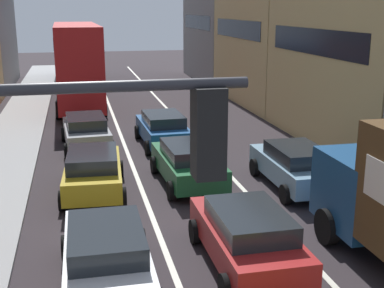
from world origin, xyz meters
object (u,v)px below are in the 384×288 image
Objects in this scene: sedan_centre_lane_second at (247,235)px; sedan_left_lane_fourth at (86,131)px; hatchback_centre_lane_third at (188,162)px; bus_mid_queue_primary at (77,62)px; bus_far_queue_secondary at (76,61)px; sedan_right_lane_behind_truck at (295,165)px; sedan_left_lane_third at (93,170)px; wagon_left_lane_second at (106,255)px; coupe_centre_lane_fourth at (163,128)px.

sedan_left_lane_fourth is at bearing 16.27° from sedan_centre_lane_second.
sedan_centre_lane_second is 12.28m from sedan_left_lane_fourth.
bus_mid_queue_primary reaches higher than hatchback_centre_lane_third.
bus_far_queue_secondary is (-0.07, 11.48, -1.07)m from bus_mid_queue_primary.
hatchback_centre_lane_third is at bearing 71.98° from sedan_right_lane_behind_truck.
sedan_right_lane_behind_truck is at bearing -94.51° from sedan_left_lane_third.
hatchback_centre_lane_third and sedan_left_lane_fourth have the same top height.
hatchback_centre_lane_third is at bearing -26.21° from wagon_left_lane_second.
bus_mid_queue_primary is (-3.51, 15.39, 2.03)m from hatchback_centre_lane_third.
wagon_left_lane_second is at bearing -176.23° from sedan_left_lane_third.
bus_far_queue_secondary is (-3.59, 21.53, 0.96)m from coupe_centre_lane_fourth.
coupe_centre_lane_fourth is at bearing -97.98° from sedan_left_lane_fourth.
sedan_left_lane_fourth is (-3.36, 0.28, 0.00)m from coupe_centre_lane_fourth.
bus_mid_queue_primary is (-0.27, 21.80, 2.03)m from wagon_left_lane_second.
sedan_left_lane_third is 15.74m from bus_mid_queue_primary.
wagon_left_lane_second and sedan_right_lane_behind_truck have the same top height.
hatchback_centre_lane_third is at bearing -173.35° from bus_far_queue_secondary.
bus_far_queue_secondary is (-3.58, 26.88, 0.96)m from hatchback_centre_lane_third.
wagon_left_lane_second is 7.18m from hatchback_centre_lane_third.
sedan_centre_lane_second is 6.06m from sedan_right_lane_behind_truck.
sedan_centre_lane_second is at bearing 145.69° from sedan_right_lane_behind_truck.
hatchback_centre_lane_third is (3.24, 6.40, 0.00)m from wagon_left_lane_second.
sedan_left_lane_third is (-0.04, 6.19, 0.00)m from wagon_left_lane_second.
sedan_left_lane_third is 1.01× the size of coupe_centre_lane_fourth.
bus_mid_queue_primary reaches higher than bus_far_queue_secondary.
sedan_right_lane_behind_truck is at bearing -153.20° from coupe_centre_lane_fourth.
coupe_centre_lane_fourth is 3.38m from sedan_left_lane_fourth.
bus_far_queue_secondary is (-0.22, 21.24, 0.96)m from sedan_left_lane_fourth.
coupe_centre_lane_fourth is 0.41× the size of bus_mid_queue_primary.
sedan_centre_lane_second is 0.98× the size of sedan_left_lane_fourth.
bus_far_queue_secondary is at bearing 5.50° from hatchback_centre_lane_third.
sedan_left_lane_third is at bearing 1.00° from wagon_left_lane_second.
hatchback_centre_lane_third is 3.70m from sedan_right_lane_behind_truck.
sedan_left_lane_third is at bearing 82.24° from sedan_right_lane_behind_truck.
sedan_centre_lane_second is at bearing -166.85° from sedan_left_lane_fourth.
bus_mid_queue_primary is at bearing -2.23° from sedan_left_lane_fourth.
coupe_centre_lane_fourth is at bearing -171.47° from bus_far_queue_secondary.
sedan_left_lane_third and sedan_left_lane_fourth have the same top height.
wagon_left_lane_second is 6.19m from sedan_left_lane_third.
sedan_right_lane_behind_truck is at bearing -34.47° from sedan_centre_lane_second.
bus_mid_queue_primary reaches higher than sedan_centre_lane_second.
bus_far_queue_secondary is at bearing -2.54° from sedan_left_lane_fourth.
sedan_centre_lane_second is 1.00× the size of sedan_right_lane_behind_truck.
bus_mid_queue_primary is (-0.16, 9.76, 2.03)m from sedan_left_lane_fourth.
sedan_centre_lane_second and coupe_centre_lane_fourth have the same top height.
coupe_centre_lane_fourth is at bearing 0.38° from sedan_centre_lane_second.
sedan_left_lane_third is 0.42× the size of bus_far_queue_secondary.
wagon_left_lane_second is 0.99× the size of coupe_centre_lane_fourth.
coupe_centre_lane_fourth is 21.85m from bus_far_queue_secondary.
sedan_centre_lane_second is at bearing -174.59° from bus_far_queue_secondary.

